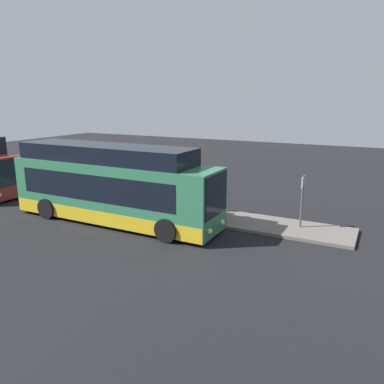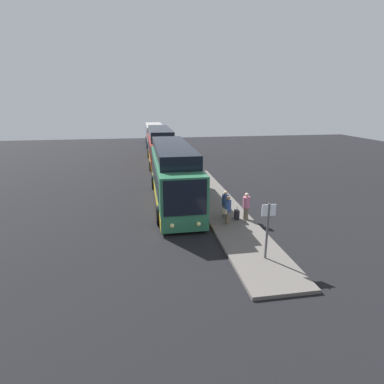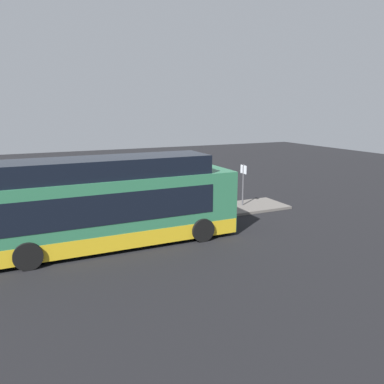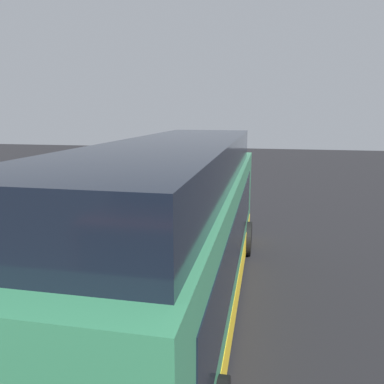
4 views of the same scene
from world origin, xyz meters
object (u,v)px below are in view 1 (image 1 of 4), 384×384
Objects in this scene: passenger_with_bags at (219,202)px; sign_post at (302,195)px; passenger_boarding at (221,196)px; passenger_waiting at (204,200)px; trash_bin at (133,201)px; bus_lead at (112,188)px; suitcase at (215,208)px.

sign_post reaches higher than passenger_with_bags.
passenger_waiting is (-0.53, -1.10, 0.01)m from passenger_boarding.
trash_bin is (-4.38, -0.31, -0.54)m from passenger_waiting.
bus_lead is at bearing -6.84° from passenger_with_bags.
passenger_waiting is 5.09m from sign_post.
passenger_boarding is at bearing 40.19° from bus_lead.
bus_lead reaches higher than sign_post.
passenger_boarding is 1.32m from passenger_with_bags.
passenger_boarding reaches higher than suitcase.
passenger_boarding is at bearing 79.33° from suitcase.
bus_lead is 2.75m from trash_bin.
passenger_waiting is at bearing -42.72° from passenger_with_bags.
bus_lead is 7.11× the size of passenger_waiting.
passenger_waiting is at bearing 34.19° from bus_lead.
passenger_with_bags is (0.43, -1.24, 0.01)m from passenger_boarding.
bus_lead is 4.54× the size of sign_post.
bus_lead is at bearing -143.31° from suitcase.
passenger_boarding is at bearing 16.01° from trash_bin.
passenger_with_bags reaches higher than suitcase.
bus_lead is 14.47× the size of suitcase.
passenger_waiting is at bearing -174.96° from sign_post.
bus_lead is 17.83× the size of trash_bin.
passenger_boarding is 0.63× the size of sign_post.
passenger_waiting is 0.93m from suitcase.
sign_post reaches higher than passenger_boarding.
passenger_with_bags is at bearing 1.77° from trash_bin.
passenger_with_bags is (4.89, 2.53, -0.79)m from bus_lead.
trash_bin is (-5.34, -0.17, -0.54)m from passenger_with_bags.
passenger_waiting reaches higher than trash_bin.
trash_bin is at bearing -175.42° from sign_post.
passenger_boarding is at bearing 136.80° from passenger_waiting.
trash_bin is (-4.91, -1.41, -0.53)m from passenger_boarding.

